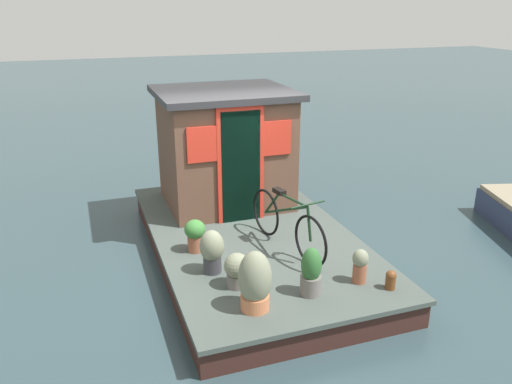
{
  "coord_description": "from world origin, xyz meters",
  "views": [
    {
      "loc": [
        -6.51,
        2.22,
        3.55
      ],
      "look_at": [
        -0.2,
        0.0,
        1.08
      ],
      "focal_mm": 36.42,
      "sensor_mm": 36.0,
      "label": 1
    }
  ],
  "objects_px": {
    "houseboat_cabin": "(225,147)",
    "potted_plant_thyme": "(195,234)",
    "potted_plant_rosemary": "(311,272)",
    "potted_plant_basil": "(255,282)",
    "potted_plant_sage": "(237,269)",
    "potted_plant_ivy": "(360,265)",
    "mooring_bollard": "(391,279)",
    "potted_plant_lavender": "(212,250)",
    "bicycle": "(287,223)"
  },
  "relations": [
    {
      "from": "potted_plant_thyme",
      "to": "mooring_bollard",
      "type": "xyz_separation_m",
      "value": [
        -1.72,
        -1.92,
        -0.13
      ]
    },
    {
      "from": "potted_plant_lavender",
      "to": "potted_plant_ivy",
      "type": "distance_m",
      "value": 1.79
    },
    {
      "from": "bicycle",
      "to": "mooring_bollard",
      "type": "relative_size",
      "value": 7.4
    },
    {
      "from": "bicycle",
      "to": "mooring_bollard",
      "type": "distance_m",
      "value": 1.58
    },
    {
      "from": "potted_plant_ivy",
      "to": "mooring_bollard",
      "type": "distance_m",
      "value": 0.38
    },
    {
      "from": "bicycle",
      "to": "potted_plant_thyme",
      "type": "bearing_deg",
      "value": 73.68
    },
    {
      "from": "houseboat_cabin",
      "to": "bicycle",
      "type": "distance_m",
      "value": 2.06
    },
    {
      "from": "bicycle",
      "to": "potted_plant_sage",
      "type": "distance_m",
      "value": 1.18
    },
    {
      "from": "bicycle",
      "to": "mooring_bollard",
      "type": "bearing_deg",
      "value": -151.43
    },
    {
      "from": "houseboat_cabin",
      "to": "potted_plant_ivy",
      "type": "xyz_separation_m",
      "value": [
        -3.08,
        -0.76,
        -0.72
      ]
    },
    {
      "from": "mooring_bollard",
      "to": "potted_plant_sage",
      "type": "bearing_deg",
      "value": 68.76
    },
    {
      "from": "potted_plant_basil",
      "to": "bicycle",
      "type": "bearing_deg",
      "value": -35.39
    },
    {
      "from": "potted_plant_lavender",
      "to": "houseboat_cabin",
      "type": "bearing_deg",
      "value": -20.28
    },
    {
      "from": "houseboat_cabin",
      "to": "potted_plant_lavender",
      "type": "xyz_separation_m",
      "value": [
        -2.25,
        0.83,
        -0.65
      ]
    },
    {
      "from": "potted_plant_lavender",
      "to": "potted_plant_thyme",
      "type": "xyz_separation_m",
      "value": [
        0.64,
        0.07,
        -0.05
      ]
    },
    {
      "from": "bicycle",
      "to": "potted_plant_sage",
      "type": "height_order",
      "value": "bicycle"
    },
    {
      "from": "bicycle",
      "to": "potted_plant_rosemary",
      "type": "xyz_separation_m",
      "value": [
        -1.17,
        0.18,
        -0.1
      ]
    },
    {
      "from": "potted_plant_rosemary",
      "to": "potted_plant_ivy",
      "type": "bearing_deg",
      "value": -85.66
    },
    {
      "from": "potted_plant_lavender",
      "to": "bicycle",
      "type": "bearing_deg",
      "value": -75.35
    },
    {
      "from": "houseboat_cabin",
      "to": "potted_plant_basil",
      "type": "distance_m",
      "value": 3.32
    },
    {
      "from": "potted_plant_rosemary",
      "to": "potted_plant_basil",
      "type": "distance_m",
      "value": 0.71
    },
    {
      "from": "potted_plant_basil",
      "to": "potted_plant_thyme",
      "type": "xyz_separation_m",
      "value": [
        1.59,
        0.29,
        -0.08
      ]
    },
    {
      "from": "potted_plant_sage",
      "to": "mooring_bollard",
      "type": "distance_m",
      "value": 1.8
    },
    {
      "from": "potted_plant_lavender",
      "to": "potted_plant_ivy",
      "type": "height_order",
      "value": "potted_plant_lavender"
    },
    {
      "from": "potted_plant_sage",
      "to": "mooring_bollard",
      "type": "relative_size",
      "value": 1.78
    },
    {
      "from": "houseboat_cabin",
      "to": "mooring_bollard",
      "type": "relative_size",
      "value": 8.93
    },
    {
      "from": "potted_plant_sage",
      "to": "mooring_bollard",
      "type": "xyz_separation_m",
      "value": [
        -0.65,
        -1.67,
        -0.1
      ]
    },
    {
      "from": "potted_plant_rosemary",
      "to": "potted_plant_thyme",
      "type": "xyz_separation_m",
      "value": [
        1.51,
        0.99,
        -0.03
      ]
    },
    {
      "from": "potted_plant_rosemary",
      "to": "potted_plant_ivy",
      "type": "distance_m",
      "value": 0.67
    },
    {
      "from": "mooring_bollard",
      "to": "potted_plant_lavender",
      "type": "bearing_deg",
      "value": 59.78
    },
    {
      "from": "houseboat_cabin",
      "to": "potted_plant_basil",
      "type": "height_order",
      "value": "houseboat_cabin"
    },
    {
      "from": "bicycle",
      "to": "potted_plant_basil",
      "type": "distance_m",
      "value": 1.53
    },
    {
      "from": "potted_plant_ivy",
      "to": "potted_plant_lavender",
      "type": "bearing_deg",
      "value": 62.6
    },
    {
      "from": "potted_plant_sage",
      "to": "potted_plant_thyme",
      "type": "xyz_separation_m",
      "value": [
        1.07,
        0.25,
        0.03
      ]
    },
    {
      "from": "potted_plant_basil",
      "to": "potted_plant_sage",
      "type": "height_order",
      "value": "potted_plant_basil"
    },
    {
      "from": "potted_plant_ivy",
      "to": "houseboat_cabin",
      "type": "bearing_deg",
      "value": 13.86
    },
    {
      "from": "potted_plant_lavender",
      "to": "potted_plant_thyme",
      "type": "height_order",
      "value": "potted_plant_lavender"
    },
    {
      "from": "potted_plant_ivy",
      "to": "potted_plant_sage",
      "type": "relative_size",
      "value": 1.02
    },
    {
      "from": "potted_plant_thyme",
      "to": "houseboat_cabin",
      "type": "bearing_deg",
      "value": -29.06
    },
    {
      "from": "potted_plant_lavender",
      "to": "potted_plant_thyme",
      "type": "relative_size",
      "value": 1.25
    },
    {
      "from": "houseboat_cabin",
      "to": "potted_plant_basil",
      "type": "bearing_deg",
      "value": 169.28
    },
    {
      "from": "potted_plant_rosemary",
      "to": "houseboat_cabin",
      "type": "bearing_deg",
      "value": 1.75
    },
    {
      "from": "potted_plant_rosemary",
      "to": "potted_plant_thyme",
      "type": "bearing_deg",
      "value": 33.37
    },
    {
      "from": "houseboat_cabin",
      "to": "potted_plant_thyme",
      "type": "bearing_deg",
      "value": 150.94
    },
    {
      "from": "bicycle",
      "to": "houseboat_cabin",
      "type": "bearing_deg",
      "value": 8.06
    },
    {
      "from": "bicycle",
      "to": "potted_plant_ivy",
      "type": "xyz_separation_m",
      "value": [
        -1.12,
        -0.48,
        -0.15
      ]
    },
    {
      "from": "houseboat_cabin",
      "to": "potted_plant_lavender",
      "type": "height_order",
      "value": "houseboat_cabin"
    },
    {
      "from": "potted_plant_thyme",
      "to": "mooring_bollard",
      "type": "relative_size",
      "value": 1.89
    },
    {
      "from": "potted_plant_lavender",
      "to": "potted_plant_sage",
      "type": "bearing_deg",
      "value": -156.77
    },
    {
      "from": "potted_plant_thyme",
      "to": "mooring_bollard",
      "type": "distance_m",
      "value": 2.58
    }
  ]
}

